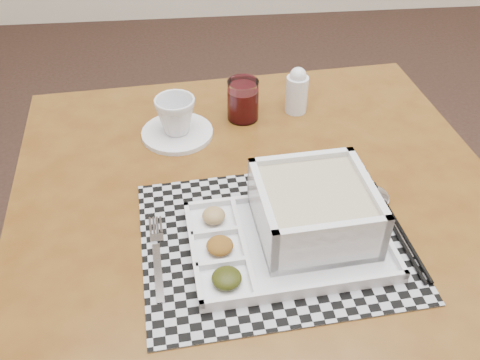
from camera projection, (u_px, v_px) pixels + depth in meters
name	position (u px, v px, depth m)	size (l,w,h in m)	color
dining_table	(261.00, 226.00, 1.01)	(0.97, 0.97, 0.68)	#4F2B0E
placemat	(274.00, 239.00, 0.89)	(0.44, 0.35, 0.00)	#9D9DA4
serving_tray	(305.00, 219.00, 0.87)	(0.34, 0.25, 0.10)	silver
fork	(158.00, 255.00, 0.86)	(0.03, 0.19, 0.00)	silver
spoon	(382.00, 201.00, 0.96)	(0.04, 0.18, 0.01)	silver
chopsticks	(397.00, 229.00, 0.90)	(0.04, 0.24, 0.01)	black
saucer	(177.00, 133.00, 1.12)	(0.15, 0.15, 0.01)	silver
cup	(176.00, 115.00, 1.09)	(0.08, 0.08, 0.08)	silver
juice_glass	(243.00, 102.00, 1.15)	(0.07, 0.07, 0.09)	white
creamer_bottle	(297.00, 91.00, 1.17)	(0.05, 0.05, 0.11)	silver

